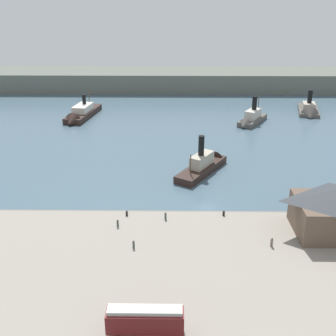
# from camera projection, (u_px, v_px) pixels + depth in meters

# --- Properties ---
(ground_plane) EXTENTS (320.00, 320.00, 0.00)m
(ground_plane) POSITION_uv_depth(u_px,v_px,m) (205.00, 207.00, 83.13)
(ground_plane) COLOR #476070
(quay_promenade) EXTENTS (110.00, 36.00, 1.20)m
(quay_promenade) POSITION_uv_depth(u_px,v_px,m) (216.00, 274.00, 62.69)
(quay_promenade) COLOR gray
(quay_promenade) RESTS_ON ground
(seawall_edge) EXTENTS (110.00, 0.80, 1.00)m
(seawall_edge) POSITION_uv_depth(u_px,v_px,m) (207.00, 214.00, 79.63)
(seawall_edge) COLOR slate
(seawall_edge) RESTS_ON ground
(street_tram) EXTENTS (9.43, 2.51, 4.08)m
(street_tram) POSITION_uv_depth(u_px,v_px,m) (145.00, 319.00, 49.90)
(street_tram) COLOR maroon
(street_tram) RESTS_ON quay_promenade
(pedestrian_near_west_shed) EXTENTS (0.38, 0.38, 1.54)m
(pedestrian_near_west_shed) POSITION_uv_depth(u_px,v_px,m) (118.00, 223.00, 73.81)
(pedestrian_near_west_shed) COLOR #3D4C42
(pedestrian_near_west_shed) RESTS_ON quay_promenade
(pedestrian_near_cart) EXTENTS (0.42, 0.42, 1.70)m
(pedestrian_near_cart) POSITION_uv_depth(u_px,v_px,m) (272.00, 242.00, 68.12)
(pedestrian_near_cart) COLOR #6B5B4C
(pedestrian_near_cart) RESTS_ON quay_promenade
(pedestrian_walking_east) EXTENTS (0.38, 0.38, 1.55)m
(pedestrian_walking_east) POSITION_uv_depth(u_px,v_px,m) (166.00, 216.00, 76.20)
(pedestrian_walking_east) COLOR #3D4C42
(pedestrian_walking_east) RESTS_ON quay_promenade
(pedestrian_walking_west) EXTENTS (0.38, 0.38, 1.56)m
(pedestrian_walking_west) POSITION_uv_depth(u_px,v_px,m) (134.00, 244.00, 67.62)
(pedestrian_walking_west) COLOR #3D4C42
(pedestrian_walking_west) RESTS_ON quay_promenade
(mooring_post_west) EXTENTS (0.44, 0.44, 0.90)m
(mooring_post_west) POSITION_uv_depth(u_px,v_px,m) (127.00, 213.00, 77.63)
(mooring_post_west) COLOR black
(mooring_post_west) RESTS_ON quay_promenade
(mooring_post_east) EXTENTS (0.44, 0.44, 0.90)m
(mooring_post_east) POSITION_uv_depth(u_px,v_px,m) (224.00, 213.00, 77.65)
(mooring_post_east) COLOR black
(mooring_post_east) RESTS_ON quay_promenade
(ferry_approaching_west) EXTENTS (10.28, 18.84, 10.41)m
(ferry_approaching_west) POSITION_uv_depth(u_px,v_px,m) (309.00, 111.00, 145.84)
(ferry_approaching_west) COLOR #514C47
(ferry_approaching_west) RESTS_ON ground
(ferry_approaching_east) EXTENTS (9.73, 23.63, 9.75)m
(ferry_approaching_east) POSITION_uv_depth(u_px,v_px,m) (80.00, 114.00, 140.62)
(ferry_approaching_east) COLOR black
(ferry_approaching_east) RESTS_ON ground
(ferry_near_quay) EXTENTS (12.22, 15.92, 10.19)m
(ferry_near_quay) POSITION_uv_depth(u_px,v_px,m) (251.00, 119.00, 134.82)
(ferry_near_quay) COLOR #514C47
(ferry_near_quay) RESTS_ON ground
(ferry_departing_north) EXTENTS (14.18, 18.96, 10.74)m
(ferry_departing_north) POSITION_uv_depth(u_px,v_px,m) (205.00, 164.00, 99.93)
(ferry_departing_north) COLOR black
(ferry_departing_north) RESTS_ON ground
(far_headland) EXTENTS (180.00, 24.00, 8.00)m
(far_headland) POSITION_uv_depth(u_px,v_px,m) (188.00, 80.00, 182.57)
(far_headland) COLOR #60665B
(far_headland) RESTS_ON ground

